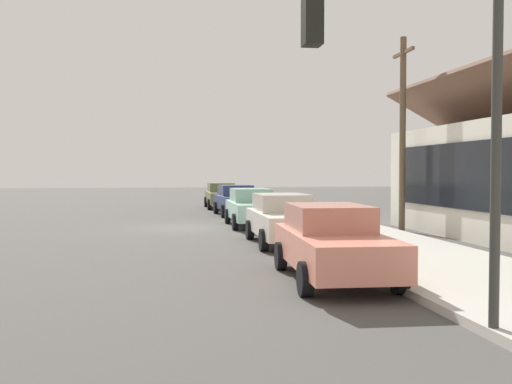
# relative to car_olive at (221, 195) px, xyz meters

# --- Properties ---
(ground_plane) EXTENTS (120.00, 120.00, 0.00)m
(ground_plane) POSITION_rel_car_olive_xyz_m (12.60, -2.62, -0.82)
(ground_plane) COLOR #4C4947
(sidewalk_curb) EXTENTS (60.00, 4.20, 0.16)m
(sidewalk_curb) POSITION_rel_car_olive_xyz_m (12.60, 2.98, -0.74)
(sidewalk_curb) COLOR beige
(sidewalk_curb) RESTS_ON ground
(car_olive) EXTENTS (4.87, 1.99, 1.59)m
(car_olive) POSITION_rel_car_olive_xyz_m (0.00, 0.00, 0.00)
(car_olive) COLOR olive
(car_olive) RESTS_ON ground
(car_navy) EXTENTS (4.56, 2.23, 1.59)m
(car_navy) POSITION_rel_car_olive_xyz_m (6.05, 0.22, -0.00)
(car_navy) COLOR navy
(car_navy) RESTS_ON ground
(car_seafoam) EXTENTS (4.81, 2.02, 1.59)m
(car_seafoam) POSITION_rel_car_olive_xyz_m (12.24, 0.12, 0.00)
(car_seafoam) COLOR #9ED1BC
(car_seafoam) RESTS_ON ground
(car_ivory) EXTENTS (4.86, 2.04, 1.59)m
(car_ivory) POSITION_rel_car_olive_xyz_m (18.34, 0.22, 0.00)
(car_ivory) COLOR silver
(car_ivory) RESTS_ON ground
(car_coral) EXTENTS (4.79, 2.18, 1.59)m
(car_coral) POSITION_rel_car_olive_xyz_m (24.48, 0.02, 0.00)
(car_coral) COLOR #EA8C75
(car_coral) RESTS_ON ground
(traffic_light_main) EXTENTS (0.37, 2.79, 5.20)m
(traffic_light_main) POSITION_rel_car_olive_xyz_m (29.05, -0.08, 2.67)
(traffic_light_main) COLOR #383833
(traffic_light_main) RESTS_ON ground
(utility_pole_wooden) EXTENTS (1.80, 0.24, 7.50)m
(utility_pole_wooden) POSITION_rel_car_olive_xyz_m (15.19, 5.58, 3.11)
(utility_pole_wooden) COLOR brown
(utility_pole_wooden) RESTS_ON ground
(fire_hydrant_red) EXTENTS (0.22, 0.22, 0.71)m
(fire_hydrant_red) POSITION_rel_car_olive_xyz_m (21.11, 1.58, -0.32)
(fire_hydrant_red) COLOR red
(fire_hydrant_red) RESTS_ON sidewalk_curb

